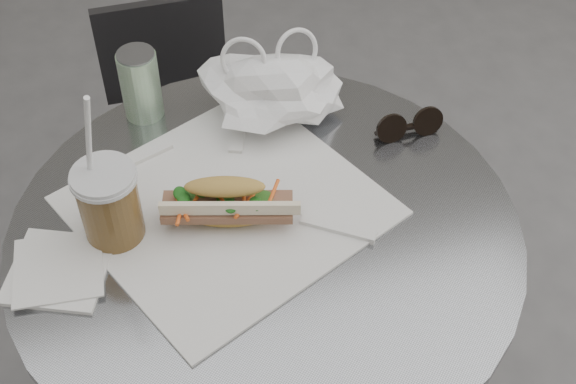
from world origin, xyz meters
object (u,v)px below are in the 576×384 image
object	(u,v)px
iced_coffee	(109,203)
sunglasses	(409,126)
drink_can	(140,84)
banh_mi	(227,203)
cafe_table	(268,333)
chair_far	(183,169)

from	to	relation	value
iced_coffee	sunglasses	size ratio (longest dim) A/B	2.37
iced_coffee	drink_can	xyz separation A→B (m)	(0.08, 0.26, -0.00)
banh_mi	sunglasses	world-z (taller)	banh_mi
cafe_table	sunglasses	world-z (taller)	sunglasses
chair_far	drink_can	distance (m)	0.58
iced_coffee	cafe_table	bearing A→B (deg)	-13.29
banh_mi	drink_can	xyz separation A→B (m)	(-0.08, 0.28, 0.02)
cafe_table	iced_coffee	size ratio (longest dim) A/B	2.79
chair_far	banh_mi	distance (m)	0.74
banh_mi	drink_can	bearing A→B (deg)	121.78
cafe_table	drink_can	xyz separation A→B (m)	(-0.13, 0.31, 0.34)
banh_mi	iced_coffee	distance (m)	0.17
chair_far	sunglasses	bearing A→B (deg)	125.98
cafe_table	banh_mi	size ratio (longest dim) A/B	3.06
chair_far	drink_can	bearing A→B (deg)	75.61
banh_mi	iced_coffee	world-z (taller)	iced_coffee
cafe_table	drink_can	bearing A→B (deg)	112.88
chair_far	banh_mi	size ratio (longest dim) A/B	2.73
cafe_table	iced_coffee	world-z (taller)	iced_coffee
chair_far	banh_mi	xyz separation A→B (m)	(0.00, -0.57, 0.48)
cafe_table	iced_coffee	distance (m)	0.40
cafe_table	sunglasses	bearing A→B (deg)	25.55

